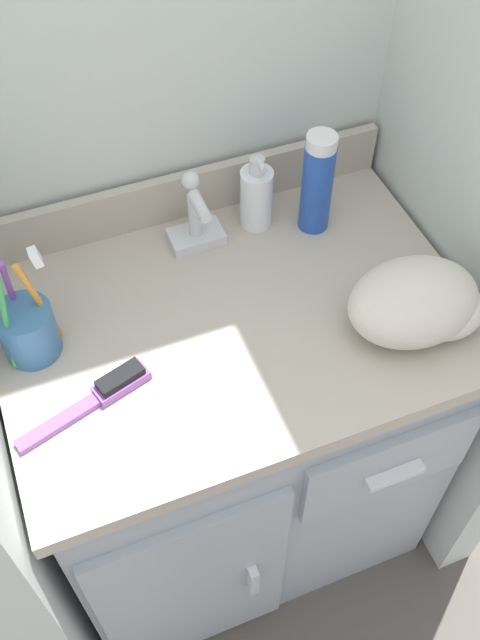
{
  "coord_description": "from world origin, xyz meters",
  "views": [
    {
      "loc": [
        -0.24,
        -0.64,
        1.6
      ],
      "look_at": [
        0.0,
        -0.03,
        0.76
      ],
      "focal_mm": 40.0,
      "sensor_mm": 36.0,
      "label": 1
    }
  ],
  "objects_px": {
    "shaving_cream_can": "(317,183)",
    "hand_towel": "(420,303)",
    "toothbrush_cup": "(27,328)",
    "hairbrush": "(102,394)",
    "soap_dispenser": "(256,196)"
  },
  "relations": [
    {
      "from": "shaving_cream_can",
      "to": "hairbrush",
      "type": "xyz_separation_m",
      "value": [
        -0.42,
        -0.21,
        -0.08
      ]
    },
    {
      "from": "soap_dispenser",
      "to": "hand_towel",
      "type": "distance_m",
      "value": 0.33
    },
    {
      "from": "shaving_cream_can",
      "to": "toothbrush_cup",
      "type": "bearing_deg",
      "value": -170.04
    },
    {
      "from": "shaving_cream_can",
      "to": "hand_towel",
      "type": "xyz_separation_m",
      "value": [
        0.05,
        -0.25,
        -0.04
      ]
    },
    {
      "from": "hairbrush",
      "to": "toothbrush_cup",
      "type": "bearing_deg",
      "value": 103.71
    },
    {
      "from": "soap_dispenser",
      "to": "shaving_cream_can",
      "type": "xyz_separation_m",
      "value": [
        0.09,
        -0.04,
        0.03
      ]
    },
    {
      "from": "soap_dispenser",
      "to": "toothbrush_cup",
      "type": "bearing_deg",
      "value": -162.5
    },
    {
      "from": "shaving_cream_can",
      "to": "hairbrush",
      "type": "distance_m",
      "value": 0.48
    },
    {
      "from": "toothbrush_cup",
      "to": "shaving_cream_can",
      "type": "distance_m",
      "value": 0.51
    },
    {
      "from": "hairbrush",
      "to": "shaving_cream_can",
      "type": "bearing_deg",
      "value": 8.92
    },
    {
      "from": "shaving_cream_can",
      "to": "hand_towel",
      "type": "bearing_deg",
      "value": -78.44
    },
    {
      "from": "toothbrush_cup",
      "to": "shaving_cream_can",
      "type": "bearing_deg",
      "value": 9.96
    },
    {
      "from": "hairbrush",
      "to": "hand_towel",
      "type": "distance_m",
      "value": 0.48
    },
    {
      "from": "soap_dispenser",
      "to": "hand_towel",
      "type": "xyz_separation_m",
      "value": [
        0.14,
        -0.3,
        -0.01
      ]
    },
    {
      "from": "soap_dispenser",
      "to": "hand_towel",
      "type": "height_order",
      "value": "soap_dispenser"
    }
  ]
}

